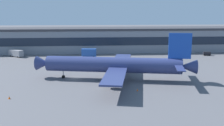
# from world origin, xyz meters

# --- Properties ---
(ground_plane) EXTENTS (600.00, 600.00, 0.00)m
(ground_plane) POSITION_xyz_m (0.00, 0.00, 0.00)
(ground_plane) COLOR #56565B
(terminal_building) EXTENTS (203.07, 18.24, 13.22)m
(terminal_building) POSITION_xyz_m (0.00, 58.42, 6.63)
(terminal_building) COLOR gray
(terminal_building) RESTS_ON ground_plane
(airliner) EXTENTS (53.96, 46.40, 16.10)m
(airliner) POSITION_xyz_m (13.54, -3.22, 5.19)
(airliner) COLOR navy
(airliner) RESTS_ON ground_plane
(fuel_truck) EXTENTS (8.35, 7.36, 3.35)m
(fuel_truck) POSITION_xyz_m (-32.75, 44.30, 1.88)
(fuel_truck) COLOR gray
(fuel_truck) RESTS_ON ground_plane
(catering_truck) EXTENTS (7.43, 3.32, 4.15)m
(catering_truck) POSITION_xyz_m (3.80, 40.46, 2.29)
(catering_truck) COLOR #2651A5
(catering_truck) RESTS_ON ground_plane
(baggage_tug) EXTENTS (3.92, 2.68, 1.85)m
(baggage_tug) POSITION_xyz_m (64.42, 40.65, 1.09)
(baggage_tug) COLOR black
(baggage_tug) RESTS_ON ground_plane
(traffic_cone_0) EXTENTS (0.51, 0.51, 0.63)m
(traffic_cone_0) POSITION_xyz_m (18.94, -15.89, 0.32)
(traffic_cone_0) COLOR #F2590C
(traffic_cone_0) RESTS_ON ground_plane
(traffic_cone_1) EXTENTS (0.59, 0.59, 0.74)m
(traffic_cone_1) POSITION_xyz_m (-16.48, -20.36, 0.37)
(traffic_cone_1) COLOR #F2590C
(traffic_cone_1) RESTS_ON ground_plane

